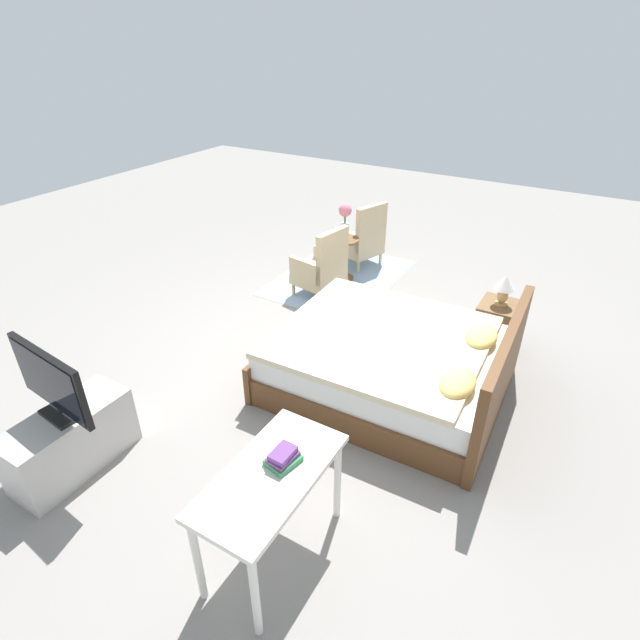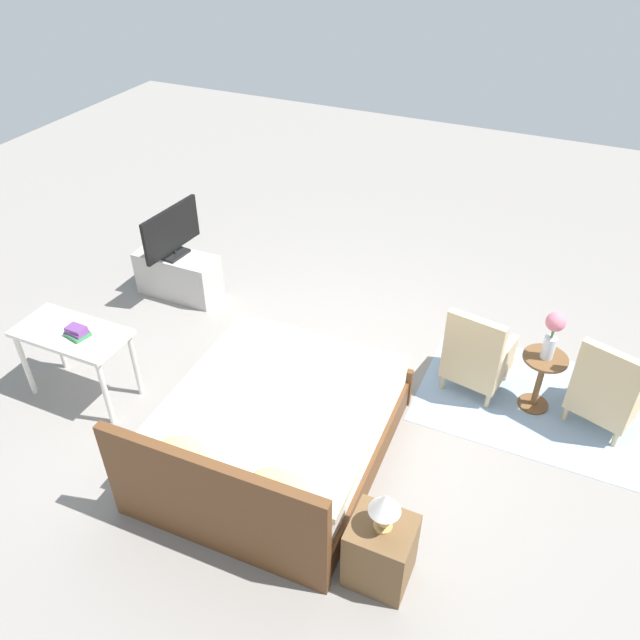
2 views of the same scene
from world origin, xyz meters
The scene contains 13 objects.
ground_plane centered at (0.00, 0.00, 0.00)m, with size 16.00×16.00×0.00m, color gray.
floor_rug centered at (-1.86, -0.72, 0.00)m, with size 2.10×1.50×0.01m.
bed centered at (0.07, 0.90, 0.30)m, with size 1.83×2.15×0.96m.
armchair_by_window_left centered at (-2.42, -0.66, 0.38)m, with size 0.69×0.69×0.92m.
armchair_by_window_right centered at (-1.27, -0.66, 0.38)m, with size 0.63×0.63×0.92m.
side_table centered at (-1.86, -0.66, 0.37)m, with size 0.40×0.40×0.59m.
flower_vase centered at (-1.86, -0.66, 0.88)m, with size 0.17×0.17×0.48m.
nightstand centered at (-1.12, 1.58, 0.28)m, with size 0.44×0.41×0.56m.
table_lamp centered at (-1.12, 1.58, 0.77)m, with size 0.22×0.22×0.33m.
tv_stand centered at (2.25, -0.87, 0.26)m, with size 0.96×0.40×0.52m.
tv_flatscreen centered at (2.25, -0.87, 0.82)m, with size 0.23×0.86×0.58m.
vanity_desk centered at (2.08, 0.94, 0.64)m, with size 1.04×0.52×0.75m.
book_stack centered at (1.98, 0.96, 0.79)m, with size 0.23×0.20×0.10m.
Camera 2 is at (-1.77, 4.05, 4.15)m, focal length 35.00 mm.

